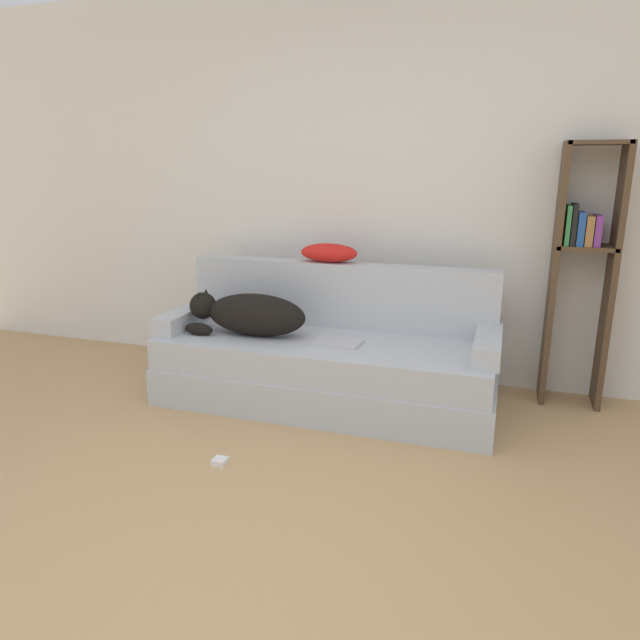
{
  "coord_description": "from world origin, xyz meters",
  "views": [
    {
      "loc": [
        0.86,
        -1.4,
        1.49
      ],
      "look_at": [
        -0.19,
        1.79,
        0.58
      ],
      "focal_mm": 32.0,
      "sensor_mm": 36.0,
      "label": 1
    }
  ],
  "objects_px": {
    "bookshelf": "(583,262)",
    "couch": "(325,372)",
    "dog": "(249,314)",
    "laptop": "(338,342)",
    "power_adapter": "(220,461)",
    "throw_pillow": "(329,253)"
  },
  "relations": [
    {
      "from": "laptop",
      "to": "bookshelf",
      "type": "bearing_deg",
      "value": 25.75
    },
    {
      "from": "laptop",
      "to": "power_adapter",
      "type": "distance_m",
      "value": 1.03
    },
    {
      "from": "dog",
      "to": "laptop",
      "type": "bearing_deg",
      "value": -0.82
    },
    {
      "from": "dog",
      "to": "laptop",
      "type": "relative_size",
      "value": 2.69
    },
    {
      "from": "power_adapter",
      "to": "couch",
      "type": "bearing_deg",
      "value": 73.67
    },
    {
      "from": "couch",
      "to": "dog",
      "type": "xyz_separation_m",
      "value": [
        -0.49,
        -0.06,
        0.36
      ]
    },
    {
      "from": "couch",
      "to": "bookshelf",
      "type": "distance_m",
      "value": 1.74
    },
    {
      "from": "couch",
      "to": "throw_pillow",
      "type": "bearing_deg",
      "value": 103.47
    },
    {
      "from": "dog",
      "to": "power_adapter",
      "type": "height_order",
      "value": "dog"
    },
    {
      "from": "bookshelf",
      "to": "dog",
      "type": "bearing_deg",
      "value": -163.83
    },
    {
      "from": "dog",
      "to": "bookshelf",
      "type": "bearing_deg",
      "value": 16.17
    },
    {
      "from": "laptop",
      "to": "couch",
      "type": "bearing_deg",
      "value": 151.16
    },
    {
      "from": "throw_pillow",
      "to": "power_adapter",
      "type": "bearing_deg",
      "value": -98.32
    },
    {
      "from": "bookshelf",
      "to": "couch",
      "type": "bearing_deg",
      "value": -160.81
    },
    {
      "from": "bookshelf",
      "to": "power_adapter",
      "type": "height_order",
      "value": "bookshelf"
    },
    {
      "from": "laptop",
      "to": "power_adapter",
      "type": "bearing_deg",
      "value": -110.67
    },
    {
      "from": "power_adapter",
      "to": "bookshelf",
      "type": "bearing_deg",
      "value": 39.31
    },
    {
      "from": "dog",
      "to": "power_adapter",
      "type": "distance_m",
      "value": 1.06
    },
    {
      "from": "couch",
      "to": "dog",
      "type": "relative_size",
      "value": 2.65
    },
    {
      "from": "couch",
      "to": "laptop",
      "type": "relative_size",
      "value": 7.12
    },
    {
      "from": "couch",
      "to": "laptop",
      "type": "distance_m",
      "value": 0.26
    },
    {
      "from": "laptop",
      "to": "throw_pillow",
      "type": "xyz_separation_m",
      "value": [
        -0.19,
        0.42,
        0.49
      ]
    }
  ]
}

